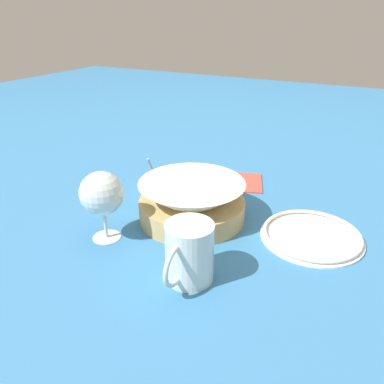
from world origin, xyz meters
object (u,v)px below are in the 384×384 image
Objects in this scene: wine_glass at (102,195)px; side_plate at (312,235)px; sauce_cup at (156,182)px; beer_mug at (189,254)px; food_basket at (192,203)px.

wine_glass is 0.46m from side_plate.
beer_mug is (0.29, 0.26, 0.03)m from sauce_cup.
wine_glass is at bearing -62.62° from side_plate.
food_basket is at bearing 59.87° from sauce_cup.
food_basket reaches higher than side_plate.
side_plate is (-0.21, 0.40, -0.10)m from wine_glass.
side_plate is at bearing 144.55° from beer_mug.
wine_glass is at bearing -37.51° from food_basket.
side_plate is at bearing 117.38° from wine_glass.
side_plate is (-0.04, 0.27, -0.03)m from food_basket.
wine_glass is 0.23m from beer_mug.
sauce_cup is at bearing -96.67° from side_plate.
food_basket is 0.22m from wine_glass.
beer_mug is at bearing 26.32° from food_basket.
beer_mug is 0.60× the size of side_plate.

